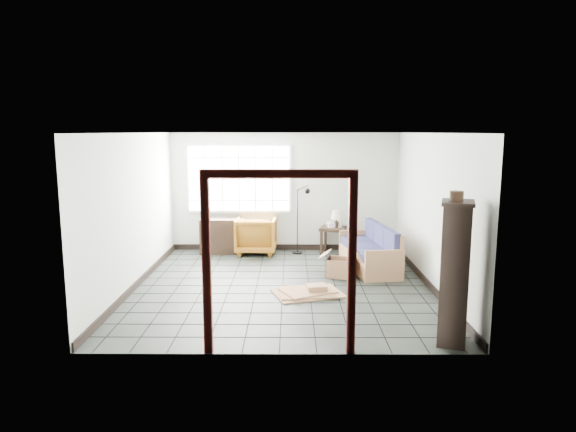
{
  "coord_description": "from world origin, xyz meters",
  "views": [
    {
      "loc": [
        0.13,
        -8.51,
        2.62
      ],
      "look_at": [
        0.09,
        0.3,
        1.17
      ],
      "focal_mm": 32.0,
      "sensor_mm": 36.0,
      "label": 1
    }
  ],
  "objects_px": {
    "tall_shelf": "(454,272)",
    "futon_sofa": "(372,253)",
    "armchair": "(256,233)",
    "side_table": "(333,232)"
  },
  "relations": [
    {
      "from": "futon_sofa",
      "to": "side_table",
      "type": "xyz_separation_m",
      "value": [
        -0.66,
        1.24,
        0.17
      ]
    },
    {
      "from": "tall_shelf",
      "to": "futon_sofa",
      "type": "bearing_deg",
      "value": 114.67
    },
    {
      "from": "side_table",
      "to": "armchair",
      "type": "bearing_deg",
      "value": 180.0
    },
    {
      "from": "side_table",
      "to": "tall_shelf",
      "type": "bearing_deg",
      "value": -77.12
    },
    {
      "from": "armchair",
      "to": "tall_shelf",
      "type": "height_order",
      "value": "tall_shelf"
    },
    {
      "from": "side_table",
      "to": "tall_shelf",
      "type": "xyz_separation_m",
      "value": [
        1.1,
        -4.8,
        0.44
      ]
    },
    {
      "from": "armchair",
      "to": "side_table",
      "type": "distance_m",
      "value": 1.67
    },
    {
      "from": "armchair",
      "to": "tall_shelf",
      "type": "bearing_deg",
      "value": 122.18
    },
    {
      "from": "futon_sofa",
      "to": "side_table",
      "type": "height_order",
      "value": "futon_sofa"
    },
    {
      "from": "futon_sofa",
      "to": "armchair",
      "type": "height_order",
      "value": "armchair"
    }
  ]
}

